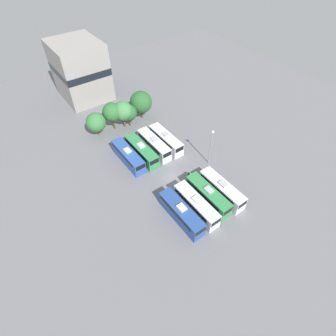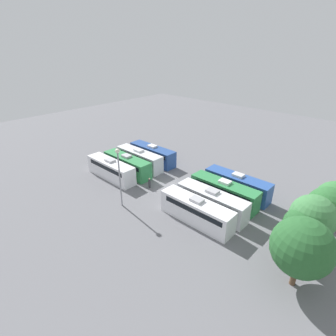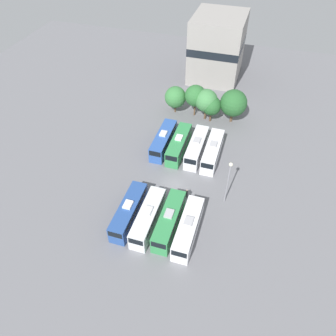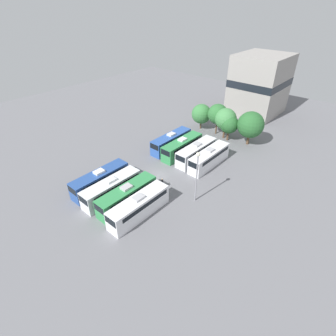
% 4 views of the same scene
% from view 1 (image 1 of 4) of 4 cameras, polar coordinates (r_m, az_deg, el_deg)
% --- Properties ---
extents(ground_plane, '(123.12, 123.12, 0.00)m').
position_cam_1_polar(ground_plane, '(53.22, 0.91, -2.00)').
color(ground_plane, slate).
extents(bus_0, '(2.50, 10.04, 3.43)m').
position_cam_1_polar(bus_0, '(45.87, 2.89, -9.72)').
color(bus_0, '#284C93').
rests_on(bus_0, ground_plane).
extents(bus_1, '(2.50, 10.04, 3.43)m').
position_cam_1_polar(bus_1, '(47.05, 6.11, -7.97)').
color(bus_1, silver).
rests_on(bus_1, ground_plane).
extents(bus_2, '(2.50, 10.04, 3.43)m').
position_cam_1_polar(bus_2, '(48.65, 8.66, -5.85)').
color(bus_2, '#338C4C').
rests_on(bus_2, ground_plane).
extents(bus_3, '(2.50, 10.04, 3.43)m').
position_cam_1_polar(bus_3, '(49.99, 11.61, -4.53)').
color(bus_3, white).
rests_on(bus_3, ground_plane).
extents(bus_4, '(2.50, 10.04, 3.43)m').
position_cam_1_polar(bus_4, '(55.81, -8.68, 2.63)').
color(bus_4, '#2D56A8').
rests_on(bus_4, ground_plane).
extents(bus_5, '(2.50, 10.04, 3.43)m').
position_cam_1_polar(bus_5, '(56.62, -5.80, 3.74)').
color(bus_5, '#338C4C').
rests_on(bus_5, ground_plane).
extents(bus_6, '(2.50, 10.04, 3.43)m').
position_cam_1_polar(bus_6, '(58.01, -3.07, 5.17)').
color(bus_6, silver).
rests_on(bus_6, ground_plane).
extents(bus_7, '(2.50, 10.04, 3.43)m').
position_cam_1_polar(bus_7, '(59.16, -0.50, 6.20)').
color(bus_7, white).
rests_on(bus_7, ground_plane).
extents(worker_person, '(0.36, 0.36, 1.70)m').
position_cam_1_polar(worker_person, '(52.79, 4.53, -1.43)').
color(worker_person, '#333338').
rests_on(worker_person, ground_plane).
extents(light_pole, '(0.60, 0.60, 8.53)m').
position_cam_1_polar(light_pole, '(52.99, 9.41, 5.59)').
color(light_pole, gray).
rests_on(light_pole, ground_plane).
extents(tree_0, '(4.54, 4.54, 5.95)m').
position_cam_1_polar(tree_0, '(63.14, -15.41, 9.56)').
color(tree_0, brown).
rests_on(tree_0, ground_plane).
extents(tree_1, '(4.46, 4.46, 6.97)m').
position_cam_1_polar(tree_1, '(63.78, -12.10, 11.82)').
color(tree_1, brown).
rests_on(tree_1, ground_plane).
extents(tree_2, '(4.66, 4.66, 6.79)m').
position_cam_1_polar(tree_2, '(64.20, -9.80, 12.14)').
color(tree_2, brown).
rests_on(tree_2, ground_plane).
extents(tree_3, '(3.96, 3.96, 5.71)m').
position_cam_1_polar(tree_3, '(64.72, -8.56, 11.83)').
color(tree_3, brown).
rests_on(tree_3, ground_plane).
extents(tree_4, '(5.47, 5.47, 7.20)m').
position_cam_1_polar(tree_4, '(66.84, -5.92, 14.06)').
color(tree_4, brown).
rests_on(tree_4, ground_plane).
extents(depot_building, '(11.83, 13.66, 14.88)m').
position_cam_1_polar(depot_building, '(78.00, -18.56, 19.50)').
color(depot_building, gray).
rests_on(depot_building, ground_plane).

